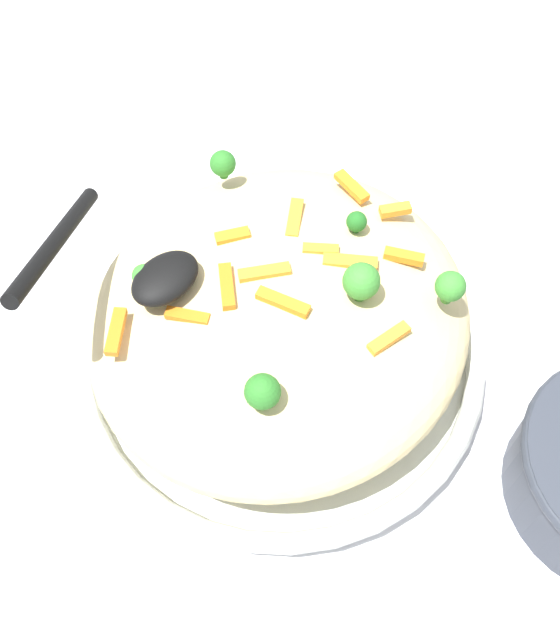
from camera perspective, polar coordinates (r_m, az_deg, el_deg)
ground_plane at (r=0.65m, az=-0.00°, el=-3.40°), size 2.40×2.40×0.00m
serving_bowl at (r=0.64m, az=-0.00°, el=-2.53°), size 0.35×0.35×0.04m
pasta_mound at (r=0.58m, az=-0.00°, el=0.25°), size 0.31×0.29×0.09m
carrot_piece_0 at (r=0.59m, az=1.13°, el=7.83°), size 0.04×0.03×0.01m
carrot_piece_1 at (r=0.56m, az=5.44°, el=4.49°), size 0.03×0.04×0.01m
carrot_piece_2 at (r=0.55m, az=-12.54°, el=-0.88°), size 0.04×0.03×0.01m
carrot_piece_3 at (r=0.57m, az=3.12°, el=5.49°), size 0.02×0.03×0.01m
carrot_piece_4 at (r=0.55m, az=-1.53°, el=3.39°), size 0.04×0.03×0.01m
carrot_piece_5 at (r=0.58m, az=9.54°, el=4.86°), size 0.02×0.03×0.01m
carrot_piece_6 at (r=0.58m, az=-3.68°, el=6.49°), size 0.03×0.02×0.01m
carrot_piece_7 at (r=0.54m, az=-7.16°, el=0.31°), size 0.02×0.03×0.01m
carrot_piece_8 at (r=0.61m, az=8.89°, el=8.41°), size 0.03×0.02×0.01m
carrot_piece_9 at (r=0.54m, az=0.23°, el=1.38°), size 0.02×0.04×0.01m
carrot_piece_10 at (r=0.62m, az=5.55°, el=10.23°), size 0.02×0.04×0.01m
carrot_piece_11 at (r=0.55m, az=-4.12°, el=2.58°), size 0.03×0.04×0.01m
carrot_piece_12 at (r=0.54m, az=8.40°, el=-1.40°), size 0.04×0.02×0.01m
broccoli_floret_0 at (r=0.62m, az=-4.43°, el=11.92°), size 0.02×0.02×0.03m
broccoli_floret_1 at (r=0.53m, az=6.29°, el=2.95°), size 0.03×0.03×0.04m
broccoli_floret_2 at (r=0.50m, az=-1.36°, el=-5.57°), size 0.03×0.03×0.03m
broccoli_floret_3 at (r=0.56m, az=-10.45°, el=3.36°), size 0.02×0.02×0.02m
broccoli_floret_4 at (r=0.58m, az=5.93°, el=7.53°), size 0.02×0.02×0.02m
broccoli_floret_5 at (r=0.55m, az=13.01°, el=2.51°), size 0.02×0.02×0.03m
serving_spoon at (r=0.54m, az=-11.78°, el=4.15°), size 0.14×0.13×0.08m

